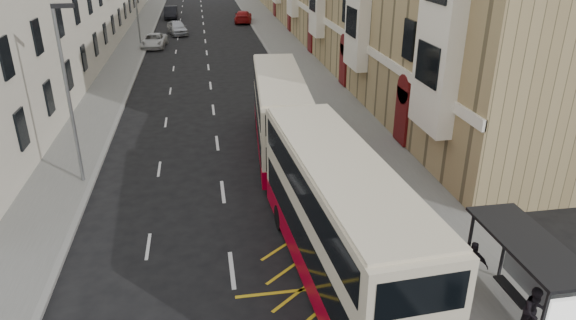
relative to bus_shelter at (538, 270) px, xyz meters
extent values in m
cube|color=slate|center=(-0.34, 30.39, -2.06)|extent=(4.00, 120.00, 0.15)
cube|color=slate|center=(-15.84, 30.39, -2.06)|extent=(3.00, 120.00, 0.15)
cube|color=gray|center=(-2.34, 30.39, -2.06)|extent=(0.25, 120.00, 0.15)
cube|color=gray|center=(-14.34, 30.39, -2.06)|extent=(0.25, 120.00, 0.15)
cube|color=white|center=(1.63, 45.89, 1.86)|extent=(0.18, 79.00, 0.50)
cube|color=white|center=(1.31, 10.39, 5.36)|extent=(0.80, 3.20, 10.00)
cube|color=#560C0E|center=(1.61, 14.39, -0.44)|extent=(0.20, 1.60, 3.00)
cube|color=#560C0E|center=(1.61, 26.39, -0.44)|extent=(0.20, 1.60, 3.00)
cube|color=#560C0E|center=(1.61, 38.39, -0.44)|extent=(0.20, 1.60, 3.00)
cube|color=#560C0E|center=(1.61, 50.39, -0.44)|extent=(0.20, 1.60, 3.00)
cube|color=#560C0E|center=(1.61, 62.39, -0.44)|extent=(0.20, 1.60, 3.00)
cube|color=black|center=(-0.78, 2.29, -0.69)|extent=(0.08, 0.08, 2.60)
cube|color=black|center=(0.50, 2.29, -0.69)|extent=(0.08, 0.08, 2.60)
cube|color=black|center=(-0.14, 0.39, 0.66)|extent=(1.65, 4.25, 0.10)
cube|color=gray|center=(0.53, 0.39, -0.56)|extent=(0.04, 3.60, 1.95)
cube|color=black|center=(0.11, 0.99, -1.54)|extent=(0.35, 1.60, 0.06)
cylinder|color=#AD1B17|center=(-2.09, 2.89, -1.49)|extent=(0.06, 0.06, 1.00)
cylinder|color=#AD1B17|center=(-2.09, 6.14, -1.49)|extent=(0.06, 0.06, 1.00)
cylinder|color=#AD1B17|center=(-2.09, 9.39, -1.49)|extent=(0.06, 0.06, 1.00)
cube|color=#AD1B17|center=(-2.09, 6.14, -1.01)|extent=(0.05, 6.50, 0.06)
cube|color=#AD1B17|center=(-2.09, 6.14, -1.44)|extent=(0.05, 6.50, 0.06)
cylinder|color=slate|center=(-14.74, 12.39, 2.01)|extent=(0.16, 0.16, 8.00)
cube|color=black|center=(-14.34, 12.39, 5.91)|extent=(0.90, 0.18, 0.18)
cylinder|color=slate|center=(-14.74, 42.39, 2.01)|extent=(0.16, 0.16, 8.00)
cube|color=beige|center=(-4.89, 3.33, 0.22)|extent=(3.21, 11.30, 4.01)
cube|color=#9D0018|center=(-4.89, 3.33, -1.33)|extent=(3.25, 11.33, 0.91)
cube|color=black|center=(-4.89, 3.33, -0.26)|extent=(3.20, 10.41, 1.12)
cube|color=black|center=(-4.89, 3.33, 1.47)|extent=(3.20, 10.41, 1.01)
cube|color=beige|center=(-4.89, 3.33, 2.27)|extent=(3.09, 10.85, 0.12)
cube|color=black|center=(-5.23, 8.89, -0.21)|extent=(2.16, 0.21, 1.32)
cube|color=black|center=(-5.23, 8.89, 1.87)|extent=(1.78, 0.19, 0.46)
cylinder|color=black|center=(-6.25, 6.83, -1.63)|extent=(0.35, 1.03, 1.01)
cylinder|color=black|center=(-3.96, 6.97, -1.63)|extent=(0.35, 1.03, 1.01)
cube|color=beige|center=(-5.03, 14.73, 0.06)|extent=(3.17, 10.57, 3.74)
cube|color=#9D0018|center=(-5.03, 14.73, -1.38)|extent=(3.20, 10.60, 0.85)
cube|color=black|center=(-5.03, 14.73, -0.39)|extent=(3.14, 9.74, 1.04)
cube|color=black|center=(-5.03, 14.73, 1.22)|extent=(3.14, 9.74, 0.95)
cube|color=beige|center=(-5.03, 14.73, 1.97)|extent=(3.04, 10.15, 0.11)
cube|color=black|center=(-4.63, 19.90, -0.34)|extent=(2.01, 0.23, 1.23)
cube|color=black|center=(-4.63, 19.90, 1.60)|extent=(1.66, 0.20, 0.43)
cube|color=black|center=(-5.43, 9.55, -0.34)|extent=(2.01, 0.23, 1.14)
cylinder|color=black|center=(-5.84, 18.13, -1.66)|extent=(0.34, 0.96, 0.95)
cylinder|color=black|center=(-3.70, 17.97, -1.66)|extent=(0.34, 0.96, 0.95)
cylinder|color=black|center=(-6.36, 11.48, -1.66)|extent=(0.34, 0.96, 0.95)
cylinder|color=black|center=(-4.22, 11.32, -1.66)|extent=(0.34, 0.96, 0.95)
imported|color=black|center=(-0.05, -0.30, -1.21)|extent=(0.76, 0.60, 1.56)
imported|color=black|center=(-0.72, 2.02, -1.16)|extent=(1.03, 0.88, 1.66)
imported|color=silver|center=(-13.54, 43.93, -1.46)|extent=(2.65, 5.06, 1.36)
imported|color=#B8BCC1|center=(-11.41, 50.92, -1.35)|extent=(2.82, 4.92, 1.57)
imported|color=black|center=(-12.59, 63.53, -1.34)|extent=(1.70, 4.85, 1.60)
imported|color=#A51010|center=(-3.14, 58.40, -1.38)|extent=(2.78, 5.46, 1.52)
camera|label=1|loc=(-8.89, -10.53, 8.63)|focal=32.00mm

